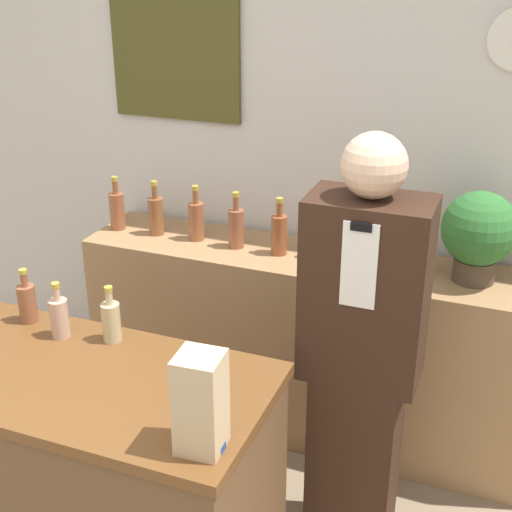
{
  "coord_description": "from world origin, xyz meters",
  "views": [
    {
      "loc": [
        1.03,
        -1.13,
        2.25
      ],
      "look_at": [
        0.16,
        1.12,
        1.18
      ],
      "focal_mm": 50.0,
      "sensor_mm": 36.0,
      "label": 1
    }
  ],
  "objects": [
    {
      "name": "back_shelf",
      "position": [
        0.19,
        1.72,
        0.47
      ],
      "size": [
        2.16,
        0.44,
        0.93
      ],
      "color": "#9E754C",
      "rests_on": "ground_plane"
    },
    {
      "name": "counter_bottle_1",
      "position": [
        -0.63,
        0.77,
        1.01
      ],
      "size": [
        0.07,
        0.07,
        0.22
      ],
      "color": "brown",
      "rests_on": "display_counter"
    },
    {
      "name": "display_counter",
      "position": [
        -0.27,
        0.53,
        0.46
      ],
      "size": [
        1.34,
        0.65,
        0.93
      ],
      "color": "brown",
      "rests_on": "ground_plane"
    },
    {
      "name": "back_wall",
      "position": [
        -0.0,
        2.0,
        1.36
      ],
      "size": [
        5.2,
        0.09,
        2.7
      ],
      "color": "silver",
      "rests_on": "ground_plane"
    },
    {
      "name": "counter_bottle_2",
      "position": [
        -0.45,
        0.72,
        1.01
      ],
      "size": [
        0.07,
        0.07,
        0.22
      ],
      "color": "tan",
      "rests_on": "display_counter"
    },
    {
      "name": "shelf_bottle_5",
      "position": [
        0.26,
        1.73,
        1.03
      ],
      "size": [
        0.07,
        0.07,
        0.27
      ],
      "color": "brown",
      "rests_on": "back_shelf"
    },
    {
      "name": "shelf_bottle_4",
      "position": [
        0.05,
        1.7,
        1.03
      ],
      "size": [
        0.07,
        0.07,
        0.27
      ],
      "color": "brown",
      "rests_on": "back_shelf"
    },
    {
      "name": "shelf_bottle_1",
      "position": [
        -0.59,
        1.71,
        1.03
      ],
      "size": [
        0.07,
        0.07,
        0.27
      ],
      "color": "brown",
      "rests_on": "back_shelf"
    },
    {
      "name": "paper_bag",
      "position": [
        0.3,
        0.34,
        1.08
      ],
      "size": [
        0.14,
        0.13,
        0.3
      ],
      "color": "tan",
      "rests_on": "display_counter"
    },
    {
      "name": "shelf_bottle_0",
      "position": [
        -0.8,
        1.7,
        1.03
      ],
      "size": [
        0.07,
        0.07,
        0.27
      ],
      "color": "brown",
      "rests_on": "back_shelf"
    },
    {
      "name": "shelf_bottle_7",
      "position": [
        0.68,
        1.73,
        1.03
      ],
      "size": [
        0.07,
        0.07,
        0.27
      ],
      "color": "brown",
      "rests_on": "back_shelf"
    },
    {
      "name": "shelf_bottle_2",
      "position": [
        -0.38,
        1.72,
        1.03
      ],
      "size": [
        0.07,
        0.07,
        0.27
      ],
      "color": "brown",
      "rests_on": "back_shelf"
    },
    {
      "name": "potted_plant",
      "position": [
        0.9,
        1.73,
        1.15
      ],
      "size": [
        0.31,
        0.31,
        0.39
      ],
      "color": "#4C3D2D",
      "rests_on": "back_shelf"
    },
    {
      "name": "tape_dispenser",
      "position": [
        0.32,
        0.33,
        0.95
      ],
      "size": [
        0.09,
        0.06,
        0.07
      ],
      "color": "#1E4799",
      "rests_on": "display_counter"
    },
    {
      "name": "counter_bottle_3",
      "position": [
        -0.26,
        0.76,
        1.01
      ],
      "size": [
        0.07,
        0.07,
        0.22
      ],
      "color": "tan",
      "rests_on": "display_counter"
    },
    {
      "name": "shelf_bottle_6",
      "position": [
        0.47,
        1.73,
        1.03
      ],
      "size": [
        0.07,
        0.07,
        0.27
      ],
      "color": "brown",
      "rests_on": "back_shelf"
    },
    {
      "name": "shelf_bottle_3",
      "position": [
        -0.17,
        1.7,
        1.03
      ],
      "size": [
        0.07,
        0.07,
        0.27
      ],
      "color": "brown",
      "rests_on": "back_shelf"
    },
    {
      "name": "shopkeeper",
      "position": [
        0.58,
        1.09,
        0.84
      ],
      "size": [
        0.43,
        0.27,
        1.69
      ],
      "color": "#331E14",
      "rests_on": "ground_plane"
    }
  ]
}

